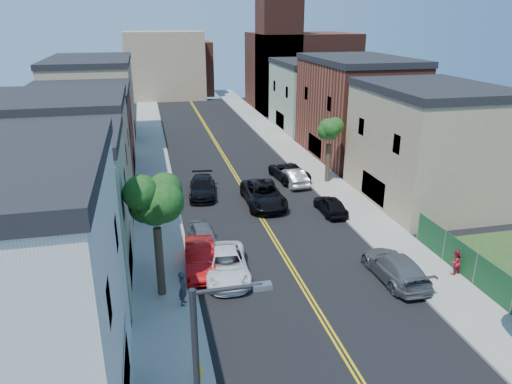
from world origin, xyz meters
TOP-DOWN VIEW (x-y plane):
  - sidewalk_left at (-7.90, 40.00)m, footprint 3.20×100.00m
  - sidewalk_right at (7.90, 40.00)m, footprint 3.20×100.00m
  - curb_left at (-6.15, 40.00)m, footprint 0.30×100.00m
  - curb_right at (6.15, 40.00)m, footprint 0.30×100.00m
  - bldg_left_palegrn at (-14.00, 16.00)m, footprint 9.00×8.00m
  - bldg_left_tan_near at (-14.00, 25.00)m, footprint 9.00×10.00m
  - bldg_left_brick at (-14.00, 36.00)m, footprint 9.00×12.00m
  - bldg_left_tan_far at (-14.00, 50.00)m, footprint 9.00×16.00m
  - bldg_right_tan at (14.00, 24.00)m, footprint 9.00×12.00m
  - bldg_right_brick at (14.00, 38.00)m, footprint 9.00×14.00m
  - bldg_right_palegrn at (14.00, 52.00)m, footprint 9.00×12.00m
  - church at (16.33, 67.07)m, footprint 16.20×14.20m
  - backdrop_left at (-4.00, 82.00)m, footprint 14.00×8.00m
  - backdrop_center at (0.00, 86.00)m, footprint 10.00×8.00m
  - fence_right at (9.50, 9.50)m, footprint 0.04×15.00m
  - tree_left_mid at (-7.88, 14.01)m, footprint 5.20×5.20m
  - tree_right_far at (7.92, 30.01)m, footprint 4.40×4.40m
  - red_sedan at (-5.50, 16.41)m, footprint 2.06×5.08m
  - white_pickup at (-4.06, 15.29)m, footprint 2.97×5.66m
  - grey_car_left at (-4.90, 19.53)m, footprint 1.95×4.37m
  - black_car_left at (-3.80, 29.11)m, footprint 2.81×5.53m
  - grey_car_right at (5.50, 12.73)m, footprint 2.32×5.48m
  - black_car_right at (5.50, 23.00)m, footprint 1.70×4.12m
  - silver_car_right at (4.62, 30.21)m, footprint 1.91×4.68m
  - dark_car_right_far at (4.69, 31.83)m, footprint 3.12×5.78m
  - black_suv_lane at (0.81, 25.95)m, footprint 3.04×6.42m
  - pedestrian_left at (-6.81, 12.67)m, footprint 0.65×0.80m
  - pedestrian_right at (9.10, 12.26)m, footprint 0.84×0.71m
  - fire_hydrant at (-6.70, 6.93)m, footprint 0.41×0.41m

SIDE VIEW (x-z plane):
  - sidewalk_left at x=-7.90m, z-range 0.00..0.15m
  - sidewalk_right at x=7.90m, z-range 0.00..0.15m
  - curb_left at x=-6.15m, z-range 0.00..0.15m
  - curb_right at x=6.15m, z-range 0.00..0.15m
  - fire_hydrant at x=-6.70m, z-range 0.16..1.03m
  - black_car_right at x=5.50m, z-range 0.00..1.40m
  - grey_car_left at x=-4.90m, z-range 0.00..1.46m
  - silver_car_right at x=4.62m, z-range 0.00..1.51m
  - white_pickup at x=-4.06m, z-range 0.00..1.52m
  - black_car_left at x=-3.80m, z-range 0.00..1.54m
  - dark_car_right_far at x=4.69m, z-range 0.00..1.54m
  - grey_car_right at x=5.50m, z-range 0.00..1.58m
  - red_sedan at x=-5.50m, z-range 0.00..1.64m
  - black_suv_lane at x=0.81m, z-range 0.00..1.77m
  - pedestrian_right at x=9.10m, z-range 0.15..1.71m
  - fence_right at x=9.50m, z-range 0.15..2.05m
  - pedestrian_left at x=-6.81m, z-range 0.15..2.06m
  - bldg_left_brick at x=-14.00m, z-range 0.00..8.00m
  - bldg_left_palegrn at x=-14.00m, z-range 0.00..8.50m
  - bldg_right_palegrn at x=14.00m, z-range 0.00..8.50m
  - bldg_left_tan_near at x=-14.00m, z-range 0.00..9.00m
  - bldg_right_tan at x=14.00m, z-range 0.00..9.00m
  - bldg_left_tan_far at x=-14.00m, z-range 0.00..9.50m
  - bldg_right_brick at x=14.00m, z-range 0.00..10.00m
  - backdrop_center at x=0.00m, z-range 0.00..10.00m
  - tree_right_far at x=7.92m, z-range 1.74..9.77m
  - backdrop_left at x=-4.00m, z-range 0.00..12.00m
  - tree_left_mid at x=-7.88m, z-range 1.94..11.23m
  - church at x=16.33m, z-range -4.06..18.54m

